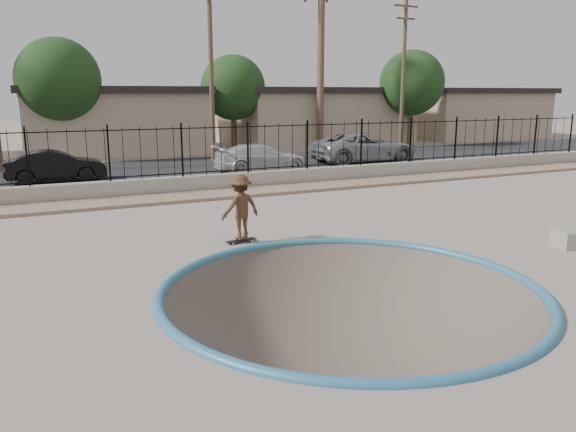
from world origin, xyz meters
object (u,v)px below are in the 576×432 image
(car_b, at_px, (56,166))
(car_c, at_px, (261,158))
(car_d, at_px, (364,147))
(skater, at_px, (240,211))
(skateboard, at_px, (241,240))

(car_b, distance_m, car_c, 8.63)
(car_b, height_order, car_c, car_b)
(car_b, height_order, car_d, car_d)
(car_b, bearing_deg, car_c, -94.61)
(skater, height_order, car_d, car_d)
(car_c, xyz_separation_m, car_d, (6.10, 0.86, 0.14))
(skater, relative_size, car_c, 0.36)
(skater, bearing_deg, skateboard, 63.96)
(skater, distance_m, car_d, 16.52)
(skater, xyz_separation_m, skateboard, (-0.00, -0.00, -0.72))
(skater, relative_size, skateboard, 1.96)
(car_b, relative_size, car_d, 0.69)
(car_c, bearing_deg, car_d, -79.10)
(car_b, xyz_separation_m, car_d, (14.68, 0.00, 0.14))
(car_c, height_order, car_d, car_d)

